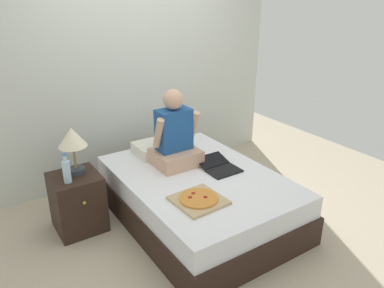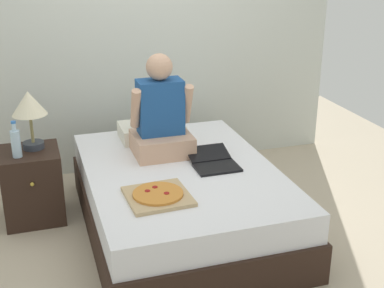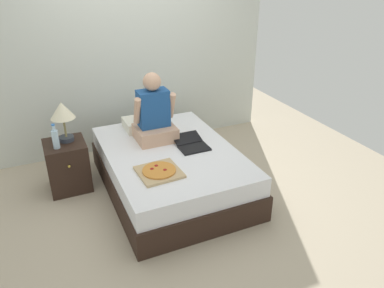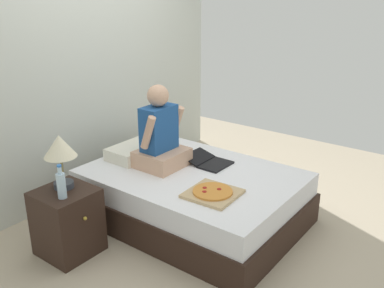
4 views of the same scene
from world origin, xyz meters
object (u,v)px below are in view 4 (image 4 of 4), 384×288
laptop (210,162)px  bed (193,196)px  person_seated (160,137)px  water_bottle (61,185)px  nightstand_left (68,222)px  pizza_box (213,193)px  lamp_on_left_nightstand (60,150)px

laptop → bed: bearing=176.0°
person_seated → water_bottle: bearing=176.1°
water_bottle → nightstand_left: bearing=48.3°
laptop → pizza_box: bearing=-143.2°
nightstand_left → water_bottle: water_bottle is taller
water_bottle → lamp_on_left_nightstand: bearing=49.4°
water_bottle → pizza_box: bearing=-43.9°
bed → person_seated: bearing=99.6°
lamp_on_left_nightstand → water_bottle: (-0.12, -0.14, -0.22)m
person_seated → pizza_box: bearing=-106.3°
bed → water_bottle: bearing=160.0°
bed → pizza_box: 0.56m
nightstand_left → laptop: bearing=-21.7°
bed → nightstand_left: 1.16m
lamp_on_left_nightstand → water_bottle: 0.28m
pizza_box → lamp_on_left_nightstand: bearing=127.4°
lamp_on_left_nightstand → bed: bearing=-28.6°
bed → lamp_on_left_nightstand: size_ratio=4.32×
laptop → lamp_on_left_nightstand: bearing=155.7°
lamp_on_left_nightstand → water_bottle: size_ratio=1.63×
lamp_on_left_nightstand → pizza_box: size_ratio=1.07×
lamp_on_left_nightstand → laptop: size_ratio=1.08×
laptop → person_seated: bearing=130.9°
nightstand_left → lamp_on_left_nightstand: size_ratio=1.25×
lamp_on_left_nightstand → person_seated: bearing=-12.6°
nightstand_left → laptop: laptop is taller
bed → lamp_on_left_nightstand: bearing=151.4°
bed → lamp_on_left_nightstand: lamp_on_left_nightstand is taller
water_bottle → person_seated: person_seated is taller
water_bottle → person_seated: 1.08m
bed → person_seated: 0.64m
person_seated → laptop: (0.31, -0.36, -0.27)m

